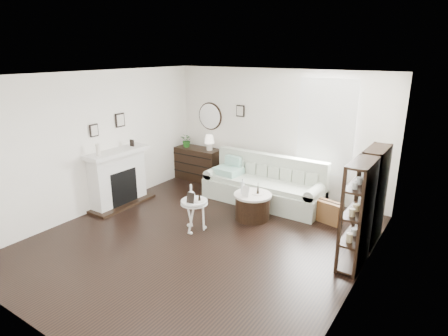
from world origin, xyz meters
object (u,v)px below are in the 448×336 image
Objects in this scene: sofa at (264,187)px; dresser at (198,164)px; drum_table at (252,206)px; pedestal_table at (194,203)px.

dresser is at bearing 169.08° from sofa.
drum_table is (2.24, -1.25, -0.15)m from dresser.
drum_table is at bearing -29.17° from dresser.
sofa is 0.88m from drum_table.
pedestal_table is at bearing -53.98° from dresser.
dresser is at bearing 126.02° from pedestal_table.
dresser is at bearing 150.83° from drum_table.
pedestal_table is at bearing -102.07° from sofa.
dresser is 2.07× the size of pedestal_table.
pedestal_table is (-0.60, -1.00, 0.27)m from drum_table.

